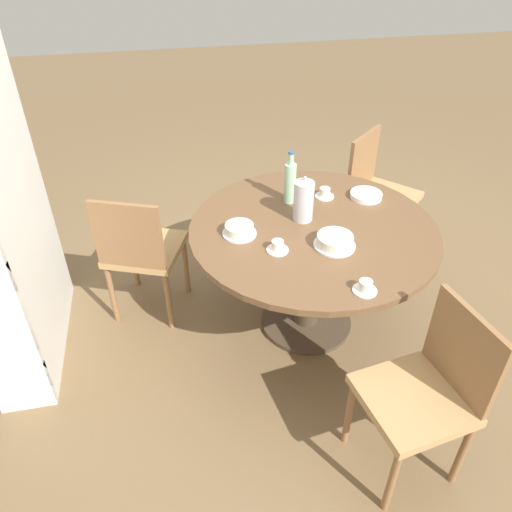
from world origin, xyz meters
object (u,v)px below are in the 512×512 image
at_px(cake_main, 335,241).
at_px(cup_c, 278,247).
at_px(water_bottle, 290,182).
at_px(chair_a, 426,390).
at_px(cup_a, 325,193).
at_px(bookshelf, 2,217).
at_px(coffee_pot, 304,200).
at_px(chair_b, 377,191).
at_px(chair_c, 141,250).
at_px(cake_second, 239,230).
at_px(cup_b, 365,287).

relative_size(cake_main, cup_c, 1.90).
height_order(water_bottle, cup_c, water_bottle).
distance_m(chair_a, cake_main, 0.84).
distance_m(chair_a, water_bottle, 1.36).
bearing_deg(chair_a, cup_a, 173.40).
xyz_separation_m(chair_a, water_bottle, (1.28, 0.28, 0.37)).
relative_size(bookshelf, cup_c, 16.29).
bearing_deg(coffee_pot, chair_b, -50.21).
xyz_separation_m(chair_c, cake_main, (-0.51, -1.00, 0.27)).
distance_m(bookshelf, water_bottle, 1.53).
relative_size(chair_b, water_bottle, 2.77).
distance_m(chair_b, cake_second, 1.35).
distance_m(chair_a, cup_a, 1.31).
relative_size(water_bottle, cup_b, 2.77).
distance_m(chair_c, cake_second, 0.68).
bearing_deg(cup_b, chair_b, -26.50).
bearing_deg(chair_a, cake_second, -156.73).
distance_m(water_bottle, cake_second, 0.47).
bearing_deg(bookshelf, chair_c, 104.04).
relative_size(chair_b, cake_main, 4.04).
distance_m(coffee_pot, cup_a, 0.31).
bearing_deg(water_bottle, chair_b, -61.65).
xyz_separation_m(water_bottle, cake_second, (-0.29, 0.35, -0.10)).
distance_m(cake_second, cup_a, 0.64).
height_order(bookshelf, cake_main, bookshelf).
relative_size(chair_c, bookshelf, 0.47).
bearing_deg(chair_a, cup_c, -159.13).
bearing_deg(cake_main, bookshelf, 77.74).
distance_m(chair_b, bookshelf, 2.39).
bearing_deg(cup_a, chair_b, -53.38).
height_order(water_bottle, cup_a, water_bottle).
bearing_deg(cake_second, cup_c, -138.57).
relative_size(bookshelf, cup_a, 16.29).
distance_m(chair_b, water_bottle, 0.95).
bearing_deg(chair_b, cup_a, 174.89).
bearing_deg(cake_main, coffee_pot, 17.05).
relative_size(chair_a, cup_a, 7.69).
relative_size(chair_c, coffee_pot, 3.31).
distance_m(cake_second, cup_c, 0.25).
distance_m(chair_c, water_bottle, 0.97).
xyz_separation_m(chair_c, cup_c, (-0.49, -0.71, 0.26)).
bearing_deg(coffee_pot, cup_c, 142.05).
relative_size(chair_b, bookshelf, 0.47).
bearing_deg(cup_c, cup_b, -141.07).
xyz_separation_m(chair_a, cup_c, (0.80, 0.46, 0.26)).
bearing_deg(chair_a, cup_b, -169.40).
bearing_deg(cake_main, cup_c, 85.95).
relative_size(coffee_pot, cake_second, 1.45).
relative_size(cup_b, cup_c, 1.00).
height_order(bookshelf, coffee_pot, bookshelf).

